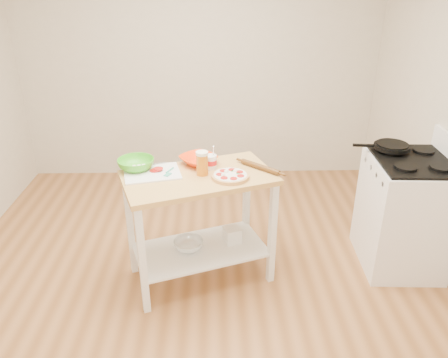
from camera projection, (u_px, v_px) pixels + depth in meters
name	position (u px, v px, depth m)	size (l,w,h in m)	color
room_shell	(189.00, 126.00, 2.78)	(4.04, 4.54, 2.74)	#A36B3C
prep_island	(199.00, 206.00, 3.28)	(1.22, 0.91, 0.90)	tan
gas_stove	(404.00, 213.00, 3.53)	(0.63, 0.73, 1.11)	white
skillet	(391.00, 147.00, 3.48)	(0.45, 0.28, 0.03)	black
pizza	(230.00, 176.00, 3.13)	(0.27, 0.27, 0.04)	#E1A860
cutting_board	(152.00, 173.00, 3.19)	(0.46, 0.38, 0.04)	white
spatula	(169.00, 172.00, 3.18)	(0.06, 0.16, 0.01)	teal
knife	(143.00, 166.00, 3.28)	(0.25, 0.13, 0.01)	silver
orange_bowl	(198.00, 160.00, 3.35)	(0.26, 0.26, 0.06)	#FF3E0C
green_bowl	(136.00, 164.00, 3.25)	(0.27, 0.27, 0.08)	green
beer_pint	(202.00, 163.00, 3.15)	(0.09, 0.09, 0.18)	#CD6C11
yogurt_tub	(211.00, 162.00, 3.26)	(0.09, 0.09, 0.19)	white
rolling_pin	(260.00, 167.00, 3.25)	(0.04, 0.04, 0.34)	#5C3815
shelf_glass_bowl	(189.00, 245.00, 3.43)	(0.23, 0.23, 0.07)	silver
shelf_bin	(232.00, 235.00, 3.51)	(0.12, 0.12, 0.12)	white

